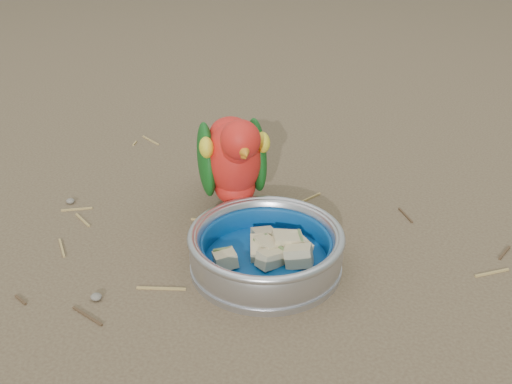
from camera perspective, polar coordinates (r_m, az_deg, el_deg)
The scene contains 6 objects.
ground at distance 0.86m, azimuth -4.70°, elevation -7.46°, with size 60.00×60.00×0.00m, color brown.
food_bowl at distance 0.85m, azimuth 0.99°, elevation -7.11°, with size 0.22×0.22×0.02m, color #B2B2BA.
bowl_wall at distance 0.83m, azimuth 1.01°, elevation -5.42°, with size 0.22×0.22×0.04m, color #B2B2BA, non-canonical shape.
fruit_wedges at distance 0.83m, azimuth 1.01°, elevation -5.82°, with size 0.13×0.13×0.03m, color tan, non-canonical shape.
lory_parrot at distance 0.93m, azimuth -2.24°, elevation 2.43°, with size 0.11×0.24×0.19m, color red, non-canonical shape.
ground_debris at distance 0.87m, azimuth -2.33°, elevation -6.54°, with size 0.90×0.80×0.01m, color #AB8C4E, non-canonical shape.
Camera 1 is at (0.43, -0.55, 0.50)m, focal length 40.00 mm.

